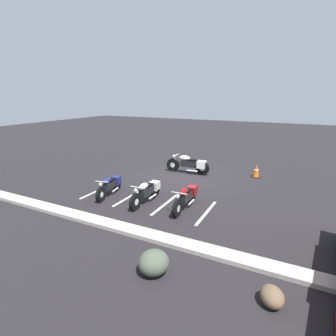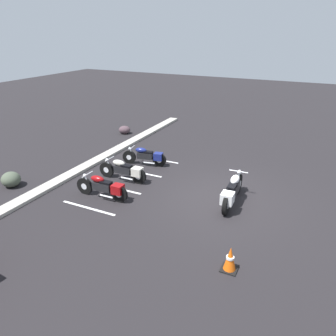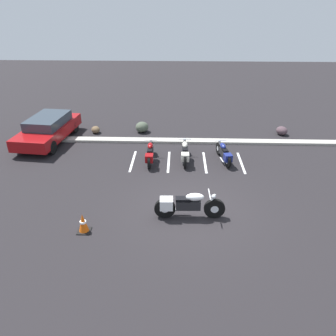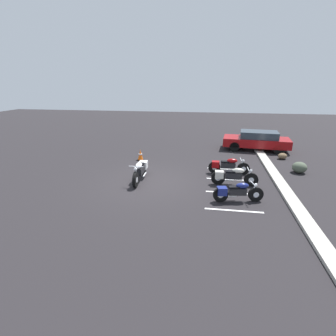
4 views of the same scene
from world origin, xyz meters
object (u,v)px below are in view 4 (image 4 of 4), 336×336
object	(u,v)px
parked_bike_0	(227,166)
parked_bike_2	(236,192)
landscape_rock_1	(300,167)
traffic_cone	(140,155)
motorcycle_white_featured	(140,170)
car_red	(257,140)
landscape_rock_2	(282,156)
parked_bike_1	(232,176)

from	to	relation	value
parked_bike_0	parked_bike_2	distance (m)	3.27
parked_bike_0	parked_bike_2	size ratio (longest dim) A/B	1.06
landscape_rock_1	traffic_cone	bearing A→B (deg)	-96.15
motorcycle_white_featured	car_red	size ratio (longest dim) A/B	0.52
parked_bike_0	landscape_rock_1	bearing A→B (deg)	10.35
landscape_rock_2	landscape_rock_1	bearing A→B (deg)	4.99
landscape_rock_1	traffic_cone	world-z (taller)	traffic_cone
parked_bike_2	car_red	bearing A→B (deg)	65.82
landscape_rock_1	landscape_rock_2	size ratio (longest dim) A/B	1.30
car_red	traffic_cone	xyz separation A→B (m)	(3.64, -7.17, -0.37)
car_red	landscape_rock_1	distance (m)	4.81
landscape_rock_1	traffic_cone	distance (m)	8.67
parked_bike_2	car_red	size ratio (longest dim) A/B	0.44
parked_bike_0	parked_bike_1	distance (m)	1.54
parked_bike_0	car_red	size ratio (longest dim) A/B	0.46
parked_bike_2	landscape_rock_1	world-z (taller)	parked_bike_2
parked_bike_1	parked_bike_2	bearing A→B (deg)	-89.76
motorcycle_white_featured	landscape_rock_2	size ratio (longest dim) A/B	4.24
parked_bike_1	landscape_rock_2	size ratio (longest dim) A/B	3.75
parked_bike_0	car_red	bearing A→B (deg)	66.11
parked_bike_2	landscape_rock_2	xyz separation A→B (m)	(-6.52, 3.29, -0.23)
landscape_rock_1	parked_bike_2	bearing A→B (deg)	-41.11
parked_bike_0	parked_bike_1	world-z (taller)	parked_bike_1
car_red	traffic_cone	world-z (taller)	car_red
motorcycle_white_featured	landscape_rock_1	bearing A→B (deg)	104.61
parked_bike_1	traffic_cone	bearing A→B (deg)	147.32
parked_bike_0	parked_bike_1	size ratio (longest dim) A/B	0.99
parked_bike_2	landscape_rock_1	xyz separation A→B (m)	(-4.02, 3.50, -0.13)
parked_bike_2	traffic_cone	size ratio (longest dim) A/B	2.98
motorcycle_white_featured	traffic_cone	size ratio (longest dim) A/B	3.59
parked_bike_0	landscape_rock_1	world-z (taller)	parked_bike_0
parked_bike_2	car_red	xyz separation A→B (m)	(-8.59, 2.05, 0.27)
motorcycle_white_featured	parked_bike_2	world-z (taller)	motorcycle_white_featured
parked_bike_1	car_red	xyz separation A→B (m)	(-6.85, 2.08, 0.25)
car_red	landscape_rock_1	bearing A→B (deg)	113.47
parked_bike_0	parked_bike_1	xyz separation A→B (m)	(1.54, 0.16, 0.00)
parked_bike_2	parked_bike_0	bearing A→B (deg)	82.38
car_red	landscape_rock_2	xyz separation A→B (m)	(2.07, 1.23, -0.50)
landscape_rock_1	traffic_cone	size ratio (longest dim) A/B	1.10
parked_bike_2	landscape_rock_2	size ratio (longest dim) A/B	3.52
parked_bike_1	car_red	size ratio (longest dim) A/B	0.46
traffic_cone	car_red	bearing A→B (deg)	116.93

